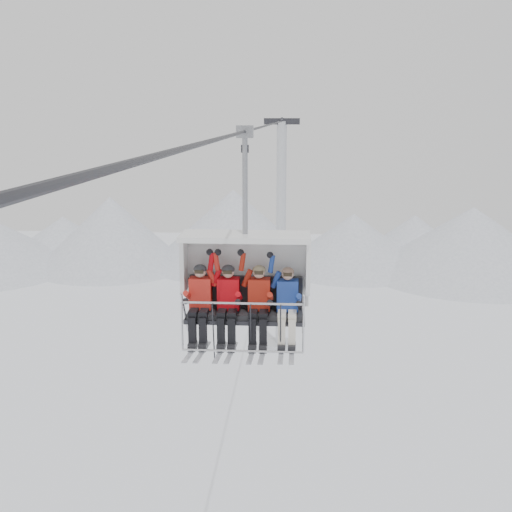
# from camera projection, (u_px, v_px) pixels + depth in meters

# --- Properties ---
(ridgeline) EXTENTS (72.00, 21.00, 7.00)m
(ridgeline) POSITION_uv_depth(u_px,v_px,m) (269.00, 238.00, 57.62)
(ridgeline) COLOR silver
(ridgeline) RESTS_ON ground
(lift_tower_right) EXTENTS (2.00, 1.80, 13.48)m
(lift_tower_right) POSITION_uv_depth(u_px,v_px,m) (281.00, 253.00, 37.35)
(lift_tower_right) COLOR silver
(lift_tower_right) RESTS_ON ground
(haul_cable) EXTENTS (0.06, 50.00, 0.06)m
(haul_cable) POSITION_uv_depth(u_px,v_px,m) (256.00, 129.00, 14.30)
(haul_cable) COLOR #292A2E
(haul_cable) RESTS_ON lift_tower_left
(chairlift_carrier) EXTENTS (2.38, 1.17, 3.98)m
(chairlift_carrier) POSITION_uv_depth(u_px,v_px,m) (246.00, 274.00, 12.04)
(chairlift_carrier) COLOR black
(chairlift_carrier) RESTS_ON haul_cable
(skier_far_left) EXTENTS (0.41, 1.69, 1.62)m
(skier_far_left) POSITION_uv_depth(u_px,v_px,m) (200.00, 301.00, 11.90)
(skier_far_left) COLOR red
(skier_far_left) RESTS_ON chairlift_carrier
(skier_center_left) EXTENTS (0.41, 1.69, 1.62)m
(skier_center_left) POSITION_uv_depth(u_px,v_px,m) (228.00, 302.00, 11.87)
(skier_center_left) COLOR red
(skier_center_left) RESTS_ON chairlift_carrier
(skier_center_right) EXTENTS (0.41, 1.69, 1.62)m
(skier_center_right) POSITION_uv_depth(u_px,v_px,m) (259.00, 302.00, 11.83)
(skier_center_right) COLOR #A72011
(skier_center_right) RESTS_ON chairlift_carrier
(skier_far_right) EXTENTS (0.39, 1.69, 1.58)m
(skier_far_right) POSITION_uv_depth(u_px,v_px,m) (287.00, 303.00, 11.80)
(skier_far_right) COLOR #1E3B95
(skier_far_right) RESTS_ON chairlift_carrier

